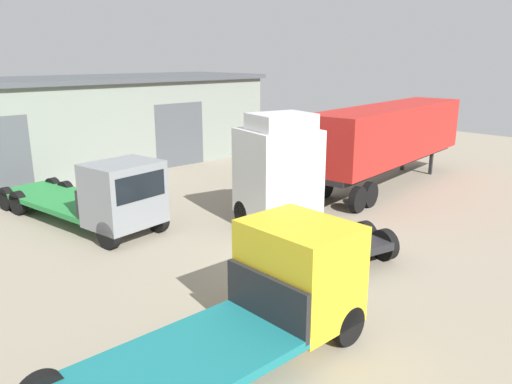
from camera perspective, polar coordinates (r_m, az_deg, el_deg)
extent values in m
plane|color=gray|center=(15.99, 5.22, -7.47)|extent=(60.00, 60.00, 0.00)
cube|color=gray|center=(29.58, -20.42, 7.03)|extent=(22.36, 6.68, 4.79)
cube|color=#474C51|center=(29.37, -20.89, 11.89)|extent=(22.86, 7.18, 0.25)
cube|color=#4C5156|center=(29.03, -8.73, 6.47)|extent=(3.20, 0.08, 3.60)
cube|color=silver|center=(18.25, 2.48, 2.30)|extent=(2.93, 2.85, 3.15)
cube|color=silver|center=(17.76, 2.91, 8.02)|extent=(2.39, 2.06, 0.60)
cube|color=black|center=(19.09, 0.57, 4.82)|extent=(2.07, 0.49, 1.14)
cube|color=#232326|center=(16.31, 8.37, -4.81)|extent=(2.70, 4.04, 0.24)
cylinder|color=#B2B2B7|center=(16.24, 4.25, -5.41)|extent=(0.77, 1.19, 0.56)
cylinder|color=black|center=(18.61, -1.42, -2.47)|extent=(0.49, 1.03, 0.99)
cylinder|color=black|center=(19.74, 4.14, -1.46)|extent=(0.49, 1.03, 0.99)
cylinder|color=black|center=(15.37, 6.23, -6.48)|extent=(0.49, 1.03, 0.99)
cylinder|color=black|center=(16.72, 12.28, -4.93)|extent=(0.49, 1.03, 0.99)
cylinder|color=black|center=(14.72, 8.35, -7.57)|extent=(0.49, 1.03, 0.99)
cylinder|color=black|center=(16.12, 14.47, -5.84)|extent=(0.49, 1.03, 0.99)
cube|color=red|center=(25.08, 15.08, 6.62)|extent=(11.80, 4.04, 2.52)
cube|color=#232326|center=(25.32, 14.87, 3.54)|extent=(11.70, 3.29, 0.24)
cube|color=#232326|center=(28.98, 16.41, 3.51)|extent=(0.18, 0.18, 1.11)
cube|color=#232326|center=(28.40, 19.35, 3.03)|extent=(0.18, 0.18, 1.11)
cylinder|color=black|center=(22.55, 7.86, 0.69)|extent=(1.10, 0.44, 1.07)
cylinder|color=black|center=(21.51, 12.82, -0.27)|extent=(1.10, 0.44, 1.07)
cylinder|color=black|center=(21.73, 6.45, 0.18)|extent=(1.10, 0.44, 1.07)
cylinder|color=black|center=(20.65, 11.54, -0.85)|extent=(1.10, 0.44, 1.07)
cube|color=gray|center=(17.78, -14.87, -0.19)|extent=(2.68, 2.27, 2.20)
cube|color=black|center=(16.97, -13.07, 0.59)|extent=(2.00, 0.41, 0.88)
cube|color=#28843D|center=(21.28, -21.28, -0.77)|extent=(3.37, 6.46, 0.20)
cube|color=#232326|center=(18.69, -16.71, -0.76)|extent=(2.39, 0.51, 1.10)
cylinder|color=black|center=(18.38, -11.18, -3.04)|extent=(0.45, 1.00, 0.96)
cylinder|color=black|center=(17.17, -16.49, -4.71)|extent=(0.45, 1.00, 0.96)
cylinder|color=black|center=(23.07, -20.90, 0.00)|extent=(0.45, 1.00, 0.96)
cylinder|color=black|center=(22.12, -25.52, -1.13)|extent=(0.45, 1.00, 0.96)
cylinder|color=black|center=(23.91, -22.15, 0.39)|extent=(0.45, 1.00, 0.96)
cylinder|color=black|center=(23.00, -26.65, -0.68)|extent=(0.45, 1.00, 0.96)
cube|color=yellow|center=(11.33, 4.96, -8.85)|extent=(1.91, 2.41, 2.20)
cube|color=black|center=(11.82, 8.03, -5.80)|extent=(0.09, 2.02, 0.88)
cube|color=#197075|center=(9.61, -12.52, -20.34)|extent=(6.06, 2.43, 0.20)
cube|color=#232326|center=(10.82, 1.13, -12.18)|extent=(0.13, 2.40, 1.10)
cylinder|color=black|center=(12.75, 2.69, -11.39)|extent=(0.91, 0.30, 0.91)
cylinder|color=black|center=(11.55, 10.36, -14.67)|extent=(0.91, 0.30, 0.91)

